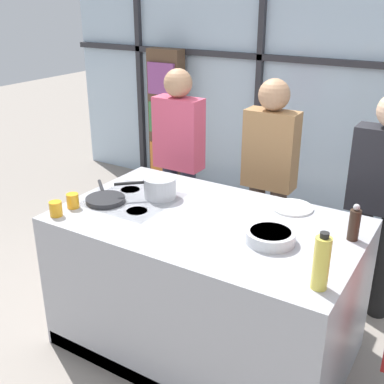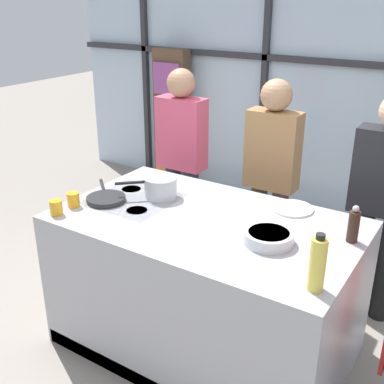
{
  "view_description": "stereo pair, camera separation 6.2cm",
  "coord_description": "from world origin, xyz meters",
  "px_view_note": "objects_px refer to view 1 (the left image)",
  "views": [
    {
      "loc": [
        1.26,
        -2.22,
        2.14
      ],
      "look_at": [
        -0.16,
        0.1,
        1.01
      ],
      "focal_mm": 45.0,
      "sensor_mm": 36.0,
      "label": 1
    },
    {
      "loc": [
        1.31,
        -2.18,
        2.14
      ],
      "look_at": [
        -0.16,
        0.1,
        1.01
      ],
      "focal_mm": 45.0,
      "sensor_mm": 36.0,
      "label": 2
    }
  ],
  "objects_px": {
    "spectator_far_left": "(179,154)",
    "white_plate": "(292,208)",
    "frying_pan": "(105,199)",
    "saucepan": "(160,187)",
    "juice_glass_far": "(73,201)",
    "mixing_bowl": "(270,236)",
    "pepper_grinder": "(354,224)",
    "juice_glass_near": "(56,209)",
    "spectator_center_left": "(269,171)",
    "oil_bottle": "(321,262)",
    "spectator_center_right": "(381,197)"
  },
  "relations": [
    {
      "from": "spectator_center_right",
      "to": "juice_glass_far",
      "type": "bearing_deg",
      "value": 37.55
    },
    {
      "from": "frying_pan",
      "to": "pepper_grinder",
      "type": "distance_m",
      "value": 1.51
    },
    {
      "from": "mixing_bowl",
      "to": "spectator_far_left",
      "type": "bearing_deg",
      "value": 140.95
    },
    {
      "from": "frying_pan",
      "to": "saucepan",
      "type": "xyz_separation_m",
      "value": [
        0.25,
        0.24,
        0.05
      ]
    },
    {
      "from": "spectator_center_left",
      "to": "frying_pan",
      "type": "height_order",
      "value": "spectator_center_left"
    },
    {
      "from": "spectator_center_right",
      "to": "saucepan",
      "type": "relative_size",
      "value": 4.8
    },
    {
      "from": "frying_pan",
      "to": "spectator_center_right",
      "type": "bearing_deg",
      "value": 35.28
    },
    {
      "from": "saucepan",
      "to": "pepper_grinder",
      "type": "height_order",
      "value": "pepper_grinder"
    },
    {
      "from": "pepper_grinder",
      "to": "oil_bottle",
      "type": "bearing_deg",
      "value": -91.05
    },
    {
      "from": "spectator_center_left",
      "to": "frying_pan",
      "type": "xyz_separation_m",
      "value": [
        -0.68,
        -1.04,
        0.01
      ]
    },
    {
      "from": "spectator_center_right",
      "to": "oil_bottle",
      "type": "relative_size",
      "value": 5.67
    },
    {
      "from": "frying_pan",
      "to": "juice_glass_far",
      "type": "distance_m",
      "value": 0.21
    },
    {
      "from": "spectator_center_left",
      "to": "white_plate",
      "type": "relative_size",
      "value": 6.2
    },
    {
      "from": "frying_pan",
      "to": "saucepan",
      "type": "distance_m",
      "value": 0.36
    },
    {
      "from": "spectator_far_left",
      "to": "white_plate",
      "type": "relative_size",
      "value": 6.24
    },
    {
      "from": "spectator_center_left",
      "to": "oil_bottle",
      "type": "xyz_separation_m",
      "value": [
        0.79,
        -1.28,
        0.12
      ]
    },
    {
      "from": "mixing_bowl",
      "to": "juice_glass_near",
      "type": "distance_m",
      "value": 1.27
    },
    {
      "from": "spectator_center_right",
      "to": "oil_bottle",
      "type": "xyz_separation_m",
      "value": [
        -0.01,
        -1.28,
        0.15
      ]
    },
    {
      "from": "spectator_far_left",
      "to": "juice_glass_far",
      "type": "xyz_separation_m",
      "value": [
        0.01,
        -1.22,
        0.04
      ]
    },
    {
      "from": "juice_glass_far",
      "to": "frying_pan",
      "type": "bearing_deg",
      "value": 58.06
    },
    {
      "from": "juice_glass_near",
      "to": "oil_bottle",
      "type": "bearing_deg",
      "value": 2.85
    },
    {
      "from": "oil_bottle",
      "to": "juice_glass_far",
      "type": "xyz_separation_m",
      "value": [
        -1.57,
        0.06,
        -0.09
      ]
    },
    {
      "from": "spectator_center_right",
      "to": "mixing_bowl",
      "type": "xyz_separation_m",
      "value": [
        -0.37,
        -1.0,
        0.05
      ]
    },
    {
      "from": "white_plate",
      "to": "juice_glass_near",
      "type": "height_order",
      "value": "juice_glass_near"
    },
    {
      "from": "mixing_bowl",
      "to": "juice_glass_near",
      "type": "relative_size",
      "value": 2.95
    },
    {
      "from": "white_plate",
      "to": "juice_glass_near",
      "type": "bearing_deg",
      "value": -144.31
    },
    {
      "from": "spectator_far_left",
      "to": "spectator_center_left",
      "type": "height_order",
      "value": "spectator_far_left"
    },
    {
      "from": "spectator_center_right",
      "to": "frying_pan",
      "type": "bearing_deg",
      "value": 35.28
    },
    {
      "from": "spectator_center_right",
      "to": "pepper_grinder",
      "type": "bearing_deg",
      "value": 89.89
    },
    {
      "from": "spectator_center_left",
      "to": "saucepan",
      "type": "bearing_deg",
      "value": 62.19
    },
    {
      "from": "white_plate",
      "to": "juice_glass_far",
      "type": "relative_size",
      "value": 2.85
    },
    {
      "from": "saucepan",
      "to": "mixing_bowl",
      "type": "relative_size",
      "value": 1.24
    },
    {
      "from": "spectator_center_right",
      "to": "saucepan",
      "type": "distance_m",
      "value": 1.46
    },
    {
      "from": "frying_pan",
      "to": "white_plate",
      "type": "bearing_deg",
      "value": 26.3
    },
    {
      "from": "frying_pan",
      "to": "saucepan",
      "type": "relative_size",
      "value": 1.14
    },
    {
      "from": "frying_pan",
      "to": "mixing_bowl",
      "type": "bearing_deg",
      "value": 2.48
    },
    {
      "from": "juice_glass_far",
      "to": "spectator_far_left",
      "type": "bearing_deg",
      "value": 90.54
    },
    {
      "from": "oil_bottle",
      "to": "juice_glass_far",
      "type": "height_order",
      "value": "oil_bottle"
    },
    {
      "from": "spectator_far_left",
      "to": "oil_bottle",
      "type": "relative_size",
      "value": 5.76
    },
    {
      "from": "spectator_center_left",
      "to": "pepper_grinder",
      "type": "distance_m",
      "value": 1.09
    },
    {
      "from": "frying_pan",
      "to": "spectator_center_left",
      "type": "bearing_deg",
      "value": 57.0
    },
    {
      "from": "spectator_center_right",
      "to": "juice_glass_near",
      "type": "height_order",
      "value": "spectator_center_right"
    },
    {
      "from": "frying_pan",
      "to": "mixing_bowl",
      "type": "relative_size",
      "value": 1.41
    },
    {
      "from": "spectator_center_left",
      "to": "oil_bottle",
      "type": "bearing_deg",
      "value": 121.57
    },
    {
      "from": "juice_glass_far",
      "to": "mixing_bowl",
      "type": "bearing_deg",
      "value": 10.33
    },
    {
      "from": "saucepan",
      "to": "juice_glass_far",
      "type": "bearing_deg",
      "value": -131.14
    },
    {
      "from": "spectator_far_left",
      "to": "white_plate",
      "type": "distance_m",
      "value": 1.28
    },
    {
      "from": "juice_glass_far",
      "to": "juice_glass_near",
      "type": "bearing_deg",
      "value": -90.0
    },
    {
      "from": "white_plate",
      "to": "spectator_far_left",
      "type": "bearing_deg",
      "value": 155.97
    },
    {
      "from": "frying_pan",
      "to": "saucepan",
      "type": "bearing_deg",
      "value": 43.52
    }
  ]
}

